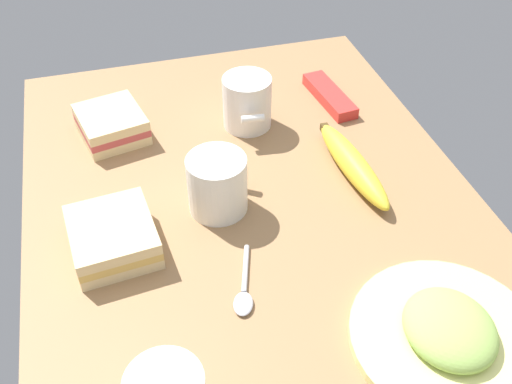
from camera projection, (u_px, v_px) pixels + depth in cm
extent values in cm
cube|color=#936D47|center=(256.00, 213.00, 84.28)|extent=(90.00, 64.00, 2.00)
cylinder|color=#EAE58C|center=(447.00, 337.00, 66.81)|extent=(22.16, 22.16, 1.20)
ellipsoid|color=#99BF59|center=(450.00, 329.00, 65.70)|extent=(11.39, 10.25, 4.21)
cylinder|color=white|center=(217.00, 184.00, 80.88)|extent=(8.29, 8.29, 8.54)
cylinder|color=brown|center=(216.00, 163.00, 78.37)|extent=(7.29, 7.29, 0.40)
cylinder|color=white|center=(231.00, 158.00, 84.59)|extent=(3.08, 3.77, 1.20)
cylinder|color=white|center=(247.00, 102.00, 95.91)|extent=(7.96, 7.96, 8.73)
cylinder|color=black|center=(247.00, 81.00, 93.33)|extent=(7.00, 7.00, 0.40)
cylinder|color=white|center=(253.00, 119.00, 91.65)|extent=(1.55, 3.68, 1.20)
cube|color=beige|center=(113.00, 131.00, 95.92)|extent=(12.51, 11.69, 1.60)
cube|color=#C14C4C|center=(112.00, 124.00, 94.98)|extent=(12.51, 11.69, 1.20)
cube|color=beige|center=(110.00, 117.00, 94.05)|extent=(12.51, 11.69, 1.60)
cube|color=beige|center=(115.00, 244.00, 77.25)|extent=(12.68, 11.63, 1.60)
cube|color=#D8B259|center=(113.00, 237.00, 76.32)|extent=(12.68, 11.63, 1.20)
cube|color=beige|center=(111.00, 229.00, 75.38)|extent=(12.68, 11.63, 1.60)
ellipsoid|color=yellow|center=(353.00, 165.00, 87.85)|extent=(21.14, 5.30, 3.75)
cube|color=#4C3819|center=(325.00, 128.00, 94.80)|extent=(1.20, 1.20, 1.20)
ellipsoid|color=silver|center=(243.00, 304.00, 70.54)|extent=(4.16, 3.39, 0.80)
cylinder|color=silver|center=(246.00, 268.00, 74.74)|extent=(7.44, 2.99, 0.70)
cube|color=red|center=(330.00, 96.00, 103.50)|extent=(14.19, 5.43, 2.00)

